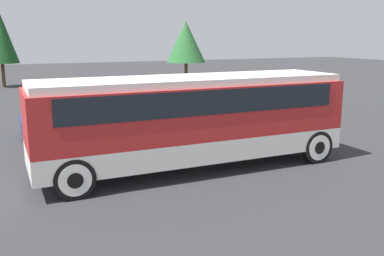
# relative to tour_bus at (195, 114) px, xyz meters

# --- Properties ---
(ground_plane) EXTENTS (120.00, 120.00, 0.00)m
(ground_plane) POSITION_rel_tour_bus_xyz_m (-0.10, -0.00, -1.76)
(ground_plane) COLOR #2D2D30
(tour_bus) EXTENTS (9.80, 2.65, 2.91)m
(tour_bus) POSITION_rel_tour_bus_xyz_m (0.00, 0.00, 0.00)
(tour_bus) COLOR silver
(tour_bus) RESTS_ON ground_plane
(parked_car_near) EXTENTS (4.54, 1.90, 1.32)m
(parked_car_near) POSITION_rel_tour_bus_xyz_m (4.77, 6.00, -1.09)
(parked_car_near) COLOR maroon
(parked_car_near) RESTS_ON ground_plane
(parked_car_mid) EXTENTS (4.41, 1.81, 1.35)m
(parked_car_mid) POSITION_rel_tour_bus_xyz_m (-2.64, 6.63, -1.08)
(parked_car_mid) COLOR navy
(parked_car_mid) RESTS_ON ground_plane
(tree_left) EXTENTS (2.77, 2.77, 6.51)m
(tree_left) POSITION_rel_tour_bus_xyz_m (-4.95, 27.32, 2.47)
(tree_left) COLOR brown
(tree_left) RESTS_ON ground_plane
(tree_center) EXTENTS (3.42, 3.42, 5.49)m
(tree_center) POSITION_rel_tour_bus_xyz_m (9.92, 23.10, 1.93)
(tree_center) COLOR brown
(tree_center) RESTS_ON ground_plane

